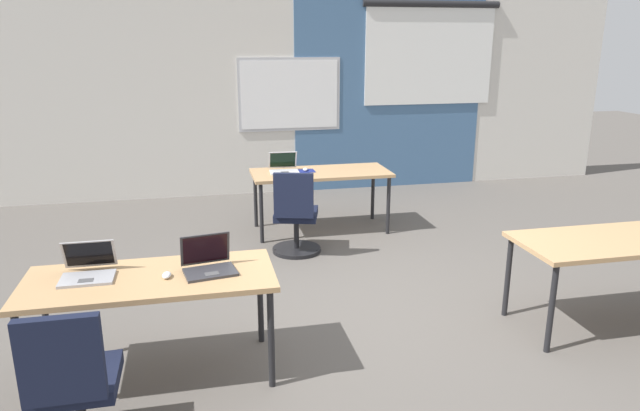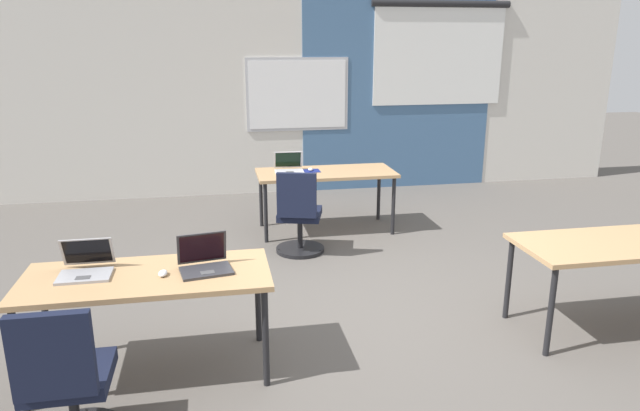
% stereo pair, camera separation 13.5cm
% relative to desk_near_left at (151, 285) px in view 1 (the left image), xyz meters
% --- Properties ---
extents(ground_plane, '(24.00, 24.00, 0.00)m').
position_rel_desk_near_left_xyz_m(ground_plane, '(1.75, 0.60, -0.66)').
color(ground_plane, '#56514C').
extents(back_wall_assembly, '(10.00, 0.27, 2.80)m').
position_rel_desk_near_left_xyz_m(back_wall_assembly, '(1.80, 4.80, 0.75)').
color(back_wall_assembly, silver).
rests_on(back_wall_assembly, ground).
extents(desk_near_left, '(1.60, 0.70, 0.72)m').
position_rel_desk_near_left_xyz_m(desk_near_left, '(0.00, 0.00, 0.00)').
color(desk_near_left, tan).
rests_on(desk_near_left, ground).
extents(desk_near_right, '(1.60, 0.70, 0.72)m').
position_rel_desk_near_left_xyz_m(desk_near_right, '(3.50, 0.00, 0.00)').
color(desk_near_right, tan).
rests_on(desk_near_right, ground).
extents(desk_far_center, '(1.60, 0.70, 0.72)m').
position_rel_desk_near_left_xyz_m(desk_far_center, '(1.75, 2.80, 0.00)').
color(desk_far_center, tan).
rests_on(desk_far_center, ground).
extents(laptop_far_left, '(0.34, 0.33, 0.22)m').
position_rel_desk_near_left_xyz_m(laptop_far_left, '(1.33, 2.87, 0.11)').
color(laptop_far_left, silver).
rests_on(laptop_far_left, desk_far_center).
extents(mousepad_far_left, '(0.22, 0.19, 0.00)m').
position_rel_desk_near_left_xyz_m(mousepad_far_left, '(1.58, 2.85, 0.06)').
color(mousepad_far_left, navy).
rests_on(mousepad_far_left, desk_far_center).
extents(mouse_far_left, '(0.07, 0.11, 0.03)m').
position_rel_desk_near_left_xyz_m(mouse_far_left, '(1.58, 2.85, 0.08)').
color(mouse_far_left, silver).
rests_on(mouse_far_left, mousepad_far_left).
extents(chair_far_left, '(0.54, 0.59, 0.92)m').
position_rel_desk_near_left_xyz_m(chair_far_left, '(1.32, 2.07, -0.28)').
color(chair_far_left, black).
rests_on(chair_far_left, ground).
extents(laptop_near_left_inner, '(0.37, 0.33, 0.23)m').
position_rel_desk_near_left_xyz_m(laptop_near_left_inner, '(0.38, 0.01, 0.11)').
color(laptop_near_left_inner, '#333338').
rests_on(laptop_near_left_inner, desk_near_left).
extents(mouse_near_left_inner, '(0.07, 0.11, 0.03)m').
position_rel_desk_near_left_xyz_m(mouse_near_left_inner, '(0.11, -0.04, 0.08)').
color(mouse_near_left_inner, silver).
rests_on(mouse_near_left_inner, desk_near_left).
extents(laptop_near_left_end, '(0.33, 0.32, 0.22)m').
position_rel_desk_near_left_xyz_m(laptop_near_left_end, '(-0.39, 0.08, 0.11)').
color(laptop_near_left_end, '#9E9EA3').
rests_on(laptop_near_left_end, desk_near_left).
extents(chair_near_left_end, '(0.52, 0.54, 0.92)m').
position_rel_desk_near_left_xyz_m(chair_near_left_end, '(-0.37, -0.73, -0.28)').
color(chair_near_left_end, black).
rests_on(chair_near_left_end, ground).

